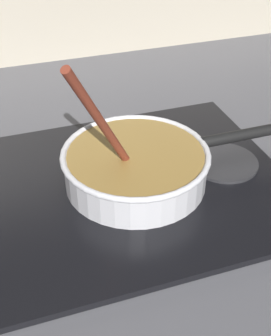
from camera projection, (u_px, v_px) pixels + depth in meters
ground at (140, 252)px, 0.75m from camera, size 2.40×1.60×0.04m
hob_plate at (135, 184)px, 0.85m from camera, size 0.56×0.48×0.01m
burner_ring at (136, 180)px, 0.84m from camera, size 0.16×0.16×0.01m
spare_burner at (224, 162)px, 0.89m from camera, size 0.13×0.13×0.01m
cooking_pan at (136, 165)px, 0.82m from camera, size 0.44×0.27×0.29m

